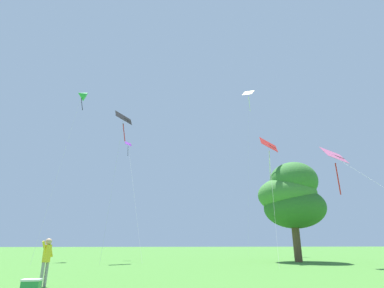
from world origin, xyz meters
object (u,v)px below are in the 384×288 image
kite_black_large (123,123)px  kite_red_high (269,152)px  tree_right_cluster (292,197)px  kite_yellow_diamond (249,99)px  kite_green_small (82,95)px  kite_pink_low (336,162)px  picnic_cooler (31,286)px  kite_purple_streamer (129,151)px  person_child_small (46,257)px

kite_black_large → kite_red_high: size_ratio=1.29×
kite_black_large → tree_right_cluster: bearing=-11.9°
kite_yellow_diamond → kite_green_small: bearing=-158.6°
kite_yellow_diamond → kite_pink_low: kite_yellow_diamond is taller
picnic_cooler → kite_black_large: bearing=87.0°
kite_red_high → picnic_cooler: kite_red_high is taller
kite_yellow_diamond → kite_green_small: (-26.50, -10.37, -6.77)m
kite_pink_low → kite_red_high: bearing=118.9°
kite_green_small → picnic_cooler: bearing=-78.7°
kite_black_large → kite_purple_streamer: kite_black_large is taller
kite_red_high → kite_yellow_diamond: size_ratio=0.42×
kite_pink_low → tree_right_cluster: kite_pink_low is taller
kite_pink_low → picnic_cooler: bearing=-152.8°
kite_red_high → kite_purple_streamer: (-14.39, 8.54, 2.00)m
kite_purple_streamer → kite_yellow_diamond: 26.77m
kite_red_high → kite_green_small: (-20.85, 8.92, 9.36)m
tree_right_cluster → picnic_cooler: bearing=-138.6°
kite_purple_streamer → kite_pink_low: (17.58, -14.33, -4.45)m
kite_black_large → picnic_cooler: kite_black_large is taller
kite_black_large → kite_pink_low: (18.13, -9.69, -6.27)m
kite_black_large → person_child_small: kite_black_large is taller
person_child_small → kite_pink_low: bearing=23.2°
kite_green_small → person_child_small: 29.98m
kite_pink_low → person_child_small: kite_pink_low is taller
kite_black_large → kite_pink_low: size_ratio=1.35×
tree_right_cluster → picnic_cooler: 24.77m
kite_black_large → kite_yellow_diamond: bearing=36.8°
kite_black_large → kite_green_small: bearing=139.7°
person_child_small → picnic_cooler: bearing=-87.5°
kite_black_large → tree_right_cluster: (17.05, -3.59, -8.27)m
kite_red_high → picnic_cooler: size_ratio=20.28×
kite_green_small → tree_right_cluster: 28.14m
kite_purple_streamer → picnic_cooler: bearing=-93.7°
person_child_small → picnic_cooler: person_child_small is taller
picnic_cooler → kite_green_small: bearing=101.3°
kite_red_high → kite_green_small: 24.53m
kite_black_large → kite_red_high: 15.91m
kite_black_large → person_child_small: 22.26m
kite_yellow_diamond → picnic_cooler: bearing=-121.8°
kite_yellow_diamond → picnic_cooler: kite_yellow_diamond is taller
person_child_small → kite_yellow_diamond: bearing=56.9°
person_child_small → tree_right_cluster: (18.14, 14.33, 4.89)m
kite_green_small → person_child_small: kite_green_small is taller
kite_black_large → kite_yellow_diamond: size_ratio=0.55×
kite_black_large → kite_red_high: bearing=-14.6°
kite_red_high → tree_right_cluster: kite_red_high is taller
tree_right_cluster → picnic_cooler: size_ratio=15.60×
kite_pink_low → tree_right_cluster: (-1.08, 6.10, -2.00)m
kite_red_high → kite_green_small: bearing=156.8°
tree_right_cluster → kite_yellow_diamond: bearing=79.4°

